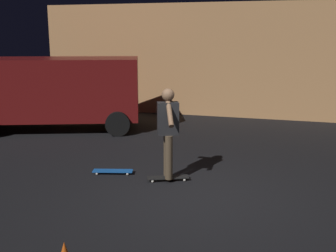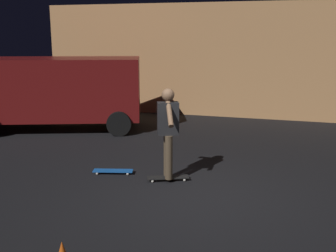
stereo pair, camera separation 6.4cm
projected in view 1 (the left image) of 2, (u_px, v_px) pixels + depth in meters
ground_plane at (198, 198)px, 6.99m from camera, size 28.00×28.00×0.00m
low_building at (242, 58)px, 15.25m from camera, size 13.44×4.04×3.69m
parked_van at (57, 89)px, 11.87m from camera, size 4.97×3.48×2.03m
skateboard_ridden at (168, 178)px, 7.82m from camera, size 0.80×0.49×0.07m
skateboard_spare at (113, 171)px, 8.19m from camera, size 0.81×0.39×0.07m
skater at (168, 127)px, 7.61m from camera, size 0.47×0.94×1.67m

